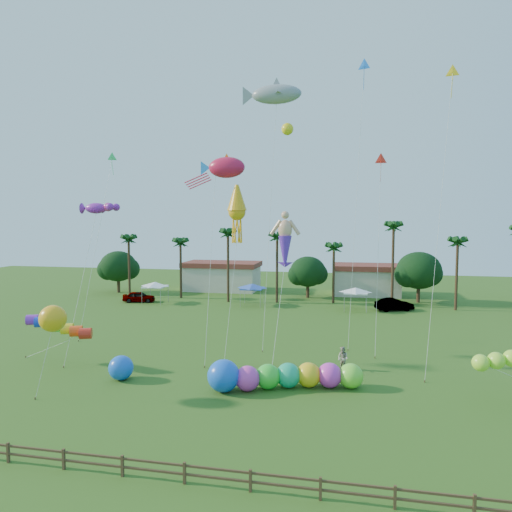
% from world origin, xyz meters
% --- Properties ---
extents(ground, '(160.00, 160.00, 0.00)m').
position_xyz_m(ground, '(0.00, 0.00, 0.00)').
color(ground, '#285116').
rests_on(ground, ground).
extents(tree_line, '(69.46, 8.91, 11.00)m').
position_xyz_m(tree_line, '(3.57, 44.00, 4.28)').
color(tree_line, '#3A2819').
rests_on(tree_line, ground).
extents(buildings_row, '(35.00, 7.00, 4.00)m').
position_xyz_m(buildings_row, '(-3.09, 50.00, 2.00)').
color(buildings_row, beige).
rests_on(buildings_row, ground).
extents(tent_row, '(31.00, 4.00, 0.60)m').
position_xyz_m(tent_row, '(-6.00, 36.33, 2.75)').
color(tent_row, white).
rests_on(tent_row, ground).
extents(fence, '(36.12, 0.12, 1.00)m').
position_xyz_m(fence, '(0.00, -6.00, 0.61)').
color(fence, brown).
rests_on(fence, ground).
extents(car_a, '(4.85, 2.75, 1.55)m').
position_xyz_m(car_a, '(-22.64, 36.25, 0.78)').
color(car_a, '#4C4C54').
rests_on(car_a, ground).
extents(car_b, '(5.19, 3.32, 1.62)m').
position_xyz_m(car_b, '(13.03, 37.01, 0.81)').
color(car_b, '#4C4C54').
rests_on(car_b, ground).
extents(spectator_b, '(1.14, 1.10, 1.86)m').
position_xyz_m(spectator_b, '(6.70, 11.25, 0.93)').
color(spectator_b, '#AFA392').
rests_on(spectator_b, ground).
extents(caterpillar_inflatable, '(10.82, 4.68, 2.23)m').
position_xyz_m(caterpillar_inflatable, '(2.45, 6.25, 0.93)').
color(caterpillar_inflatable, '#E23BB3').
rests_on(caterpillar_inflatable, ground).
extents(blue_ball, '(1.81, 1.81, 1.81)m').
position_xyz_m(blue_ball, '(-9.31, 5.77, 0.91)').
color(blue_ball, blue).
rests_on(blue_ball, ground).
extents(rainbow_tube, '(8.61, 2.96, 3.35)m').
position_xyz_m(rainbow_tube, '(-14.70, 7.32, 2.91)').
color(rainbow_tube, red).
rests_on(rainbow_tube, ground).
extents(green_worm, '(9.63, 2.69, 3.40)m').
position_xyz_m(green_worm, '(15.30, 5.97, 2.76)').
color(green_worm, '#ADF736').
rests_on(green_worm, ground).
extents(orange_ball_kite, '(2.13, 2.13, 6.17)m').
position_xyz_m(orange_ball_kite, '(-12.05, 1.94, 5.28)').
color(orange_ball_kite, '#FFA914').
rests_on(orange_ball_kite, ground).
extents(merman_kite, '(1.99, 5.56, 12.11)m').
position_xyz_m(merman_kite, '(1.89, 12.68, 9.89)').
color(merman_kite, '#E2A480').
rests_on(merman_kite, ground).
extents(fish_kite, '(5.27, 7.43, 17.55)m').
position_xyz_m(fish_kite, '(-3.82, 15.59, 16.50)').
color(fish_kite, red).
rests_on(fish_kite, ground).
extents(shark_kite, '(6.43, 6.23, 25.01)m').
position_xyz_m(shark_kite, '(0.02, 19.87, 23.85)').
color(shark_kite, gray).
rests_on(shark_kite, ground).
extents(squid_kite, '(2.22, 5.86, 15.03)m').
position_xyz_m(squid_kite, '(-2.77, 15.12, 12.53)').
color(squid_kite, '#FBA614').
rests_on(squid_kite, ground).
extents(lobster_kite, '(3.72, 4.83, 13.43)m').
position_xyz_m(lobster_kite, '(-13.97, 10.80, 12.78)').
color(lobster_kite, purple).
rests_on(lobster_kite, ground).
extents(delta_kite_red, '(1.26, 4.71, 17.97)m').
position_xyz_m(delta_kite_red, '(9.81, 19.39, 17.08)').
color(delta_kite_red, red).
rests_on(delta_kite_red, ground).
extents(delta_kite_yellow, '(2.52, 3.55, 23.44)m').
position_xyz_m(delta_kite_yellow, '(14.42, 12.85, 22.33)').
color(delta_kite_yellow, yellow).
rests_on(delta_kite_yellow, ground).
extents(delta_kite_green, '(2.39, 4.38, 18.72)m').
position_xyz_m(delta_kite_green, '(-16.84, 18.73, 17.74)').
color(delta_kite_green, '#34DF6F').
rests_on(delta_kite_green, ground).
extents(delta_kite_blue, '(1.80, 4.06, 26.90)m').
position_xyz_m(delta_kite_blue, '(8.17, 20.46, 25.77)').
color(delta_kite_blue, blue).
rests_on(delta_kite_blue, ground).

